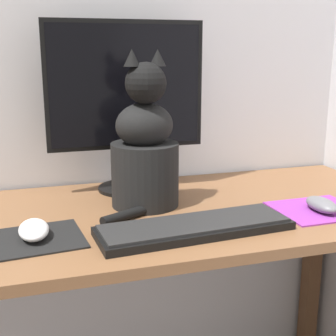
{
  "coord_description": "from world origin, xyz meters",
  "views": [
    {
      "loc": [
        -0.25,
        -1.08,
        1.13
      ],
      "look_at": [
        0.06,
        -0.05,
        0.86
      ],
      "focal_mm": 50.0,
      "sensor_mm": 36.0,
      "label": 1
    }
  ],
  "objects_px": {
    "keyboard": "(195,227)",
    "computer_mouse_right": "(322,205)",
    "computer_mouse_left": "(34,230)",
    "monitor": "(126,97)",
    "cat": "(145,150)"
  },
  "relations": [
    {
      "from": "computer_mouse_left",
      "to": "computer_mouse_right",
      "type": "height_order",
      "value": "same"
    },
    {
      "from": "cat",
      "to": "monitor",
      "type": "bearing_deg",
      "value": 88.59
    },
    {
      "from": "keyboard",
      "to": "computer_mouse_right",
      "type": "bearing_deg",
      "value": 0.84
    },
    {
      "from": "keyboard",
      "to": "cat",
      "type": "height_order",
      "value": "cat"
    },
    {
      "from": "monitor",
      "to": "cat",
      "type": "height_order",
      "value": "monitor"
    },
    {
      "from": "monitor",
      "to": "keyboard",
      "type": "relative_size",
      "value": 1.06
    },
    {
      "from": "computer_mouse_left",
      "to": "computer_mouse_right",
      "type": "relative_size",
      "value": 1.07
    },
    {
      "from": "cat",
      "to": "computer_mouse_left",
      "type": "bearing_deg",
      "value": -159.1
    },
    {
      "from": "keyboard",
      "to": "computer_mouse_left",
      "type": "height_order",
      "value": "computer_mouse_left"
    },
    {
      "from": "keyboard",
      "to": "computer_mouse_left",
      "type": "xyz_separation_m",
      "value": [
        -0.34,
        0.06,
        0.01
      ]
    },
    {
      "from": "computer_mouse_left",
      "to": "computer_mouse_right",
      "type": "distance_m",
      "value": 0.69
    },
    {
      "from": "monitor",
      "to": "keyboard",
      "type": "xyz_separation_m",
      "value": [
        0.07,
        -0.37,
        -0.26
      ]
    },
    {
      "from": "computer_mouse_left",
      "to": "computer_mouse_right",
      "type": "bearing_deg",
      "value": -2.77
    },
    {
      "from": "monitor",
      "to": "computer_mouse_left",
      "type": "relative_size",
      "value": 4.18
    },
    {
      "from": "computer_mouse_left",
      "to": "computer_mouse_right",
      "type": "xyz_separation_m",
      "value": [
        0.69,
        -0.03,
        -0.0
      ]
    }
  ]
}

